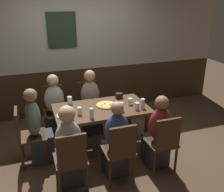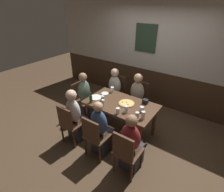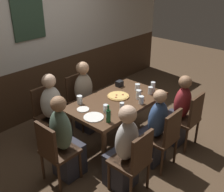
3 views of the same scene
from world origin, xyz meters
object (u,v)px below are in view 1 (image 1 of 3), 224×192
(person_right_near, at_px, (158,137))
(plate_white_large, at_px, (66,115))
(tumbler_water, at_px, (137,107))
(person_head_west, at_px, (38,132))
(chair_mid_near, at_px, (120,149))
(beer_bottle_green, at_px, (71,116))
(chair_left_far, at_px, (54,107))
(chair_head_west, at_px, (27,133))
(beer_glass_half, at_px, (117,112))
(condiment_caddy, at_px, (119,96))
(dining_table, at_px, (101,113))
(pint_glass_pale, at_px, (121,107))
(pint_glass_amber, at_px, (130,102))
(highball_clear, at_px, (142,104))
(chair_right_near, at_px, (163,141))
(chair_mid_far, at_px, (89,103))
(person_mid_far, at_px, (91,106))
(tumbler_short, at_px, (70,101))
(beer_glass_tall, at_px, (80,111))
(pint_glass_stout, at_px, (92,114))
(person_left_far, at_px, (56,111))
(chair_left_near, at_px, (71,159))
(person_mid_near, at_px, (116,145))
(plate_white_small, at_px, (66,108))
(pizza, at_px, (106,105))
(person_left_near, at_px, (69,152))

(person_right_near, distance_m, plate_white_large, 1.37)
(tumbler_water, bearing_deg, person_head_west, 170.91)
(chair_mid_near, bearing_deg, beer_bottle_green, 135.72)
(chair_left_far, bearing_deg, chair_head_west, -121.17)
(beer_glass_half, xyz_separation_m, condiment_caddy, (0.26, 0.63, -0.01))
(dining_table, height_order, pint_glass_pale, pint_glass_pale)
(pint_glass_amber, height_order, highball_clear, highball_clear)
(chair_right_near, xyz_separation_m, highball_clear, (-0.04, 0.62, 0.31))
(chair_mid_far, bearing_deg, person_mid_far, -90.00)
(tumbler_water, bearing_deg, tumbler_short, 149.45)
(chair_mid_near, height_order, beer_glass_tall, chair_mid_near)
(beer_glass_half, xyz_separation_m, pint_glass_stout, (-0.38, 0.04, 0.01))
(person_right_near, distance_m, pint_glass_pale, 0.69)
(beer_glass_half, bearing_deg, person_mid_far, 98.27)
(chair_left_far, distance_m, person_left_far, 0.16)
(dining_table, distance_m, person_mid_far, 0.69)
(chair_left_far, height_order, pint_glass_pale, chair_left_far)
(person_mid_far, distance_m, tumbler_water, 1.08)
(pint_glass_pale, distance_m, pint_glass_amber, 0.30)
(dining_table, relative_size, beer_glass_tall, 12.74)
(chair_left_near, height_order, beer_glass_tall, chair_left_near)
(chair_mid_far, bearing_deg, chair_left_far, 180.00)
(beer_glass_half, bearing_deg, chair_mid_near, -106.14)
(chair_mid_far, xyz_separation_m, person_left_far, (-0.64, -0.16, -0.01))
(chair_right_near, bearing_deg, person_mid_near, 165.75)
(chair_left_far, xyz_separation_m, beer_glass_half, (0.79, -1.16, 0.29))
(dining_table, xyz_separation_m, plate_white_small, (-0.53, 0.15, 0.10))
(plate_white_small, relative_size, condiment_caddy, 1.53)
(chair_right_near, height_order, beer_bottle_green, beer_bottle_green)
(highball_clear, xyz_separation_m, tumbler_short, (-1.04, 0.53, -0.01))
(chair_right_near, distance_m, pint_glass_stout, 1.07)
(dining_table, height_order, chair_left_far, chair_left_far)
(pizza, bearing_deg, plate_white_small, 171.69)
(chair_right_near, height_order, beer_glass_tall, chair_right_near)
(tumbler_water, bearing_deg, plate_white_small, 159.23)
(condiment_caddy, bearing_deg, beer_bottle_green, -146.52)
(person_left_far, height_order, highball_clear, person_left_far)
(dining_table, xyz_separation_m, chair_right_near, (0.64, -0.83, -0.15))
(chair_right_near, relative_size, person_left_near, 0.76)
(person_mid_far, xyz_separation_m, pizza, (0.10, -0.61, 0.26))
(tumbler_short, height_order, tumbler_water, tumbler_short)
(chair_left_far, xyz_separation_m, person_right_near, (1.29, -1.50, -0.03))
(person_mid_near, height_order, beer_glass_half, person_mid_near)
(person_head_west, height_order, beer_glass_half, person_head_west)
(pizza, xyz_separation_m, beer_bottle_green, (-0.63, -0.38, 0.08))
(person_mid_near, xyz_separation_m, person_left_far, (-0.64, 1.34, 0.02))
(chair_mid_near, xyz_separation_m, person_left_near, (-0.64, 0.16, -0.00))
(person_left_near, relative_size, beer_glass_half, 9.86)
(chair_mid_near, bearing_deg, chair_left_far, 111.13)
(person_head_west, bearing_deg, chair_mid_near, -40.18)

